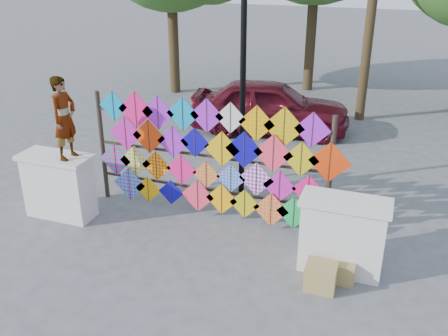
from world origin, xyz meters
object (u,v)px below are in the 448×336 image
at_px(vendor_woman, 64,118).
at_px(sedan, 270,106).
at_px(kite_rack, 211,158).
at_px(lamppost, 243,68).

distance_m(vendor_woman, sedan, 6.67).
bearing_deg(vendor_woman, sedan, -16.80).
xyz_separation_m(kite_rack, lamppost, (0.21, 1.28, 1.45)).
height_order(kite_rack, vendor_woman, vendor_woman).
bearing_deg(vendor_woman, lamppost, -47.24).
bearing_deg(kite_rack, vendor_woman, -159.37).
distance_m(sedan, lamppost, 4.42).
xyz_separation_m(vendor_woman, lamppost, (2.66, 2.20, 0.65)).
height_order(vendor_woman, sedan, vendor_woman).
relative_size(vendor_woman, lamppost, 0.34).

